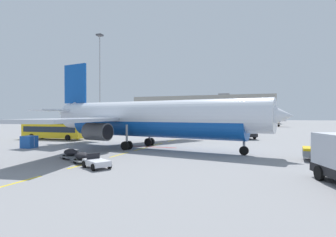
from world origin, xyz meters
TOP-DOWN VIEW (x-y plane):
  - ground at (40.00, 40.00)m, footprint 400.00×400.00m
  - apron_paint_markings at (18.00, 36.25)m, footprint 8.00×94.60m
  - airliner_foreground at (18.59, 20.30)m, footprint 34.75×34.17m
  - airliner_mid_left at (27.72, 99.98)m, footprint 28.82×28.35m
  - apron_shuttle_bus at (-2.75, 26.68)m, footprint 12.12×3.38m
  - fuel_service_truck at (29.22, 40.61)m, footprint 5.54×7.27m
  - baggage_train at (17.40, 8.40)m, footprint 8.11×5.71m
  - uld_cargo_container at (3.58, 15.40)m, footprint 1.74×1.70m
  - apron_light_mast_near at (-16.63, 61.77)m, footprint 1.80×1.80m
  - terminal_satellite at (-1.38, 146.90)m, footprint 79.82×26.16m

SIDE VIEW (x-z plane):
  - ground at x=40.00m, z-range 0.00..0.00m
  - apron_paint_markings at x=18.00m, z-range 0.00..0.01m
  - baggage_train at x=17.40m, z-range -0.05..1.09m
  - uld_cargo_container at x=3.58m, z-range 0.00..1.60m
  - fuel_service_truck at x=29.22m, z-range 0.08..3.22m
  - apron_shuttle_bus at x=-2.75m, z-range 0.25..3.25m
  - airliner_mid_left at x=27.72m, z-range -1.78..8.33m
  - airliner_foreground at x=18.59m, z-range -2.15..10.05m
  - terminal_satellite at x=-1.38m, z-range -0.79..16.08m
  - apron_light_mast_near at x=-16.63m, z-range 3.25..33.33m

